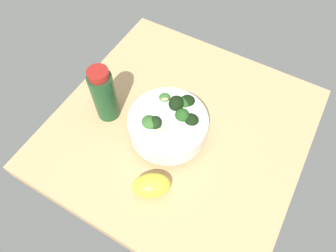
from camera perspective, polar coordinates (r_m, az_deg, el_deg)
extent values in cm
cube|color=tan|center=(77.81, 2.14, -0.99)|extent=(60.26, 60.26, 4.99)
cylinder|color=white|center=(73.61, 0.00, -1.29)|extent=(10.18, 10.18, 1.73)
cylinder|color=white|center=(70.64, 0.00, 0.14)|extent=(18.51, 18.51, 5.20)
cylinder|color=silver|center=(68.78, 0.00, 1.12)|extent=(14.81, 14.81, 0.80)
cylinder|color=#589D47|center=(70.46, 4.37, 0.15)|extent=(1.70, 1.81, 1.66)
ellipsoid|color=black|center=(68.97, 4.46, 0.93)|extent=(4.50, 4.94, 4.14)
cylinder|color=#589D47|center=(73.86, -0.69, 4.34)|extent=(1.73, 1.65, 1.57)
ellipsoid|color=#386B2B|center=(72.59, -0.70, 5.08)|extent=(4.74, 4.89, 3.53)
cylinder|color=#2F662B|center=(69.37, -2.39, -0.23)|extent=(1.76, 2.04, 1.80)
ellipsoid|color=black|center=(67.88, -2.44, 0.55)|extent=(4.06, 4.51, 3.91)
cylinder|color=#589D47|center=(69.34, -3.42, 0.08)|extent=(1.83, 1.73, 1.06)
ellipsoid|color=#386B2B|center=(68.08, -3.49, 0.75)|extent=(5.84, 5.72, 4.31)
cylinder|color=#4A8F3C|center=(70.43, 2.65, 1.16)|extent=(2.01, 1.90, 1.80)
ellipsoid|color=#23511C|center=(68.88, 2.71, 2.01)|extent=(4.31, 4.49, 4.75)
cylinder|color=#589D47|center=(72.13, 1.54, 3.41)|extent=(1.61, 1.41, 1.62)
ellipsoid|color=black|center=(70.67, 1.57, 4.25)|extent=(4.88, 5.04, 4.01)
cylinder|color=#589D47|center=(73.10, 3.26, 3.65)|extent=(1.47, 1.56, 1.49)
ellipsoid|color=#23511C|center=(71.84, 3.32, 4.37)|extent=(5.24, 5.04, 4.21)
cylinder|color=#4A8F3C|center=(73.55, 3.22, 3.96)|extent=(1.76, 1.92, 1.46)
ellipsoid|color=black|center=(72.31, 3.27, 4.67)|extent=(5.17, 5.77, 4.51)
ellipsoid|color=#DBBC84|center=(70.27, 0.68, 3.64)|extent=(1.42, 1.87, 1.21)
ellipsoid|color=#DBBC84|center=(70.29, 2.58, 2.95)|extent=(1.95, 2.01, 0.92)
ellipsoid|color=#DBBC84|center=(69.57, -0.74, 4.90)|extent=(2.02, 1.97, 0.79)
ellipsoid|color=#DBBC84|center=(67.78, -1.06, 0.29)|extent=(1.96, 1.57, 1.16)
ellipsoid|color=#DBBC84|center=(66.53, -2.23, -2.25)|extent=(2.06, 1.83, 0.86)
ellipsoid|color=#DBBC84|center=(68.05, -3.86, 0.64)|extent=(1.23, 1.81, 1.21)
ellipsoid|color=#DBBC84|center=(66.50, -1.42, -0.67)|extent=(1.98, 2.01, 0.71)
ellipsoid|color=yellow|center=(66.37, -3.13, -11.12)|extent=(9.10, 9.81, 4.49)
cylinder|color=#194723|center=(73.87, -11.90, 5.51)|extent=(5.74, 5.74, 13.77)
cylinder|color=maroon|center=(67.99, -13.07, 9.50)|extent=(4.84, 4.84, 1.83)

